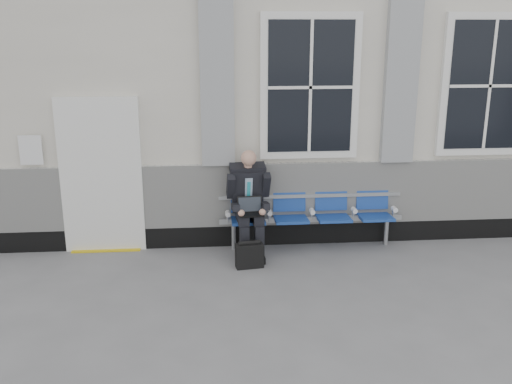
{
  "coord_description": "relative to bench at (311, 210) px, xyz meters",
  "views": [
    {
      "loc": [
        -3.53,
        -6.23,
        3.01
      ],
      "look_at": [
        -2.93,
        0.9,
        0.95
      ],
      "focal_mm": 40.0,
      "sensor_mm": 36.0,
      "label": 1
    }
  ],
  "objects": [
    {
      "name": "station_building",
      "position": [
        2.09,
        2.15,
        1.67
      ],
      "size": [
        14.4,
        4.4,
        4.49
      ],
      "color": "silver",
      "rests_on": "ground"
    },
    {
      "name": "briefcase",
      "position": [
        -0.92,
        -0.67,
        -0.38
      ],
      "size": [
        0.38,
        0.2,
        0.37
      ],
      "color": "black",
      "rests_on": "ground"
    },
    {
      "name": "bench",
      "position": [
        0.0,
        0.0,
        0.0
      ],
      "size": [
        2.6,
        0.47,
        0.91
      ],
      "color": "#9EA0A3",
      "rests_on": "ground"
    },
    {
      "name": "businessman",
      "position": [
        -0.89,
        -0.14,
        0.23
      ],
      "size": [
        0.6,
        0.81,
        1.45
      ],
      "color": "black",
      "rests_on": "ground"
    },
    {
      "name": "ground",
      "position": [
        2.11,
        -1.32,
        -0.55
      ],
      "size": [
        70.0,
        70.0,
        0.0
      ],
      "primitive_type": "plane",
      "color": "slate",
      "rests_on": "ground"
    }
  ]
}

